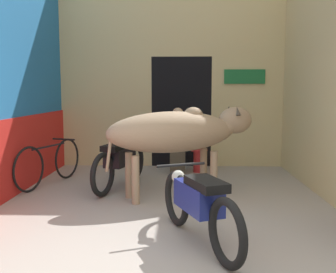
# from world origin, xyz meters

# --- Properties ---
(ground_plane) EXTENTS (30.00, 30.00, 0.00)m
(ground_plane) POSITION_xyz_m (0.00, 0.00, 0.00)
(ground_plane) COLOR #9E9389
(wall_left_shopfront) EXTENTS (0.25, 4.82, 4.17)m
(wall_left_shopfront) POSITION_xyz_m (-2.37, 2.40, 2.02)
(wall_left_shopfront) COLOR #236BAD
(wall_left_shopfront) RESTS_ON ground_plane
(wall_back_with_doorway) EXTENTS (4.58, 0.93, 4.17)m
(wall_back_with_doorway) POSITION_xyz_m (0.08, 5.08, 1.73)
(wall_back_with_doorway) COLOR #D1BC84
(wall_back_with_doorway) RESTS_ON ground_plane
(wall_right_with_door) EXTENTS (0.22, 4.82, 4.17)m
(wall_right_with_door) POSITION_xyz_m (2.38, 2.37, 2.05)
(wall_right_with_door) COLOR #D1BC84
(wall_right_with_door) RESTS_ON ground_plane
(cow) EXTENTS (2.32, 1.35, 1.35)m
(cow) POSITION_xyz_m (0.19, 2.46, 0.97)
(cow) COLOR tan
(cow) RESTS_ON ground_plane
(motorcycle_near) EXTENTS (0.84, 1.74, 0.76)m
(motorcycle_near) POSITION_xyz_m (0.40, 0.62, 0.43)
(motorcycle_near) COLOR black
(motorcycle_near) RESTS_ON ground_plane
(motorcycle_far) EXTENTS (0.73, 1.75, 0.78)m
(motorcycle_far) POSITION_xyz_m (-0.77, 2.93, 0.44)
(motorcycle_far) COLOR black
(motorcycle_far) RESTS_ON ground_plane
(bicycle) EXTENTS (0.62, 1.69, 0.73)m
(bicycle) POSITION_xyz_m (-1.99, 3.10, 0.37)
(bicycle) COLOR black
(bicycle) RESTS_ON ground_plane
(shopkeeper_seated) EXTENTS (0.41, 0.34, 1.25)m
(shopkeeper_seated) POSITION_xyz_m (0.15, 4.18, 0.66)
(shopkeeper_seated) COLOR brown
(shopkeeper_seated) RESTS_ON ground_plane
(plastic_stool) EXTENTS (0.32, 0.32, 0.45)m
(plastic_stool) POSITION_xyz_m (0.56, 4.22, 0.24)
(plastic_stool) COLOR red
(plastic_stool) RESTS_ON ground_plane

